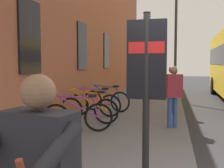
{
  "coord_description": "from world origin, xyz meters",
  "views": [
    {
      "loc": [
        -3.43,
        0.43,
        1.82
      ],
      "look_at": [
        3.27,
        1.92,
        1.29
      ],
      "focal_mm": 43.45,
      "sensor_mm": 36.0,
      "label": 1
    }
  ],
  "objects_px": {
    "bicycle_nearest_sign": "(89,110)",
    "pedestrian_near_bus": "(173,90)",
    "bicycle_under_window": "(78,117)",
    "bicycle_mid_rack": "(94,104)",
    "transit_info_sign": "(146,71)",
    "street_lamp": "(176,32)",
    "bicycle_far_end": "(106,100)",
    "pedestrian_by_facade": "(174,86)"
  },
  "relations": [
    {
      "from": "bicycle_nearest_sign",
      "to": "pedestrian_near_bus",
      "type": "bearing_deg",
      "value": -90.42
    },
    {
      "from": "bicycle_under_window",
      "to": "bicycle_mid_rack",
      "type": "bearing_deg",
      "value": 4.74
    },
    {
      "from": "transit_info_sign",
      "to": "bicycle_mid_rack",
      "type": "bearing_deg",
      "value": 24.98
    },
    {
      "from": "bicycle_nearest_sign",
      "to": "street_lamp",
      "type": "bearing_deg",
      "value": -23.38
    },
    {
      "from": "bicycle_mid_rack",
      "to": "bicycle_under_window",
      "type": "bearing_deg",
      "value": -175.26
    },
    {
      "from": "bicycle_far_end",
      "to": "pedestrian_near_bus",
      "type": "bearing_deg",
      "value": -131.11
    },
    {
      "from": "bicycle_far_end",
      "to": "transit_info_sign",
      "type": "height_order",
      "value": "transit_info_sign"
    },
    {
      "from": "transit_info_sign",
      "to": "street_lamp",
      "type": "xyz_separation_m",
      "value": [
        9.1,
        -0.48,
        1.54
      ]
    },
    {
      "from": "transit_info_sign",
      "to": "pedestrian_by_facade",
      "type": "bearing_deg",
      "value": -4.33
    },
    {
      "from": "bicycle_far_end",
      "to": "transit_info_sign",
      "type": "xyz_separation_m",
      "value": [
        -5.46,
        -1.91,
        1.21
      ]
    },
    {
      "from": "bicycle_mid_rack",
      "to": "pedestrian_near_bus",
      "type": "xyz_separation_m",
      "value": [
        -0.98,
        -2.44,
        0.61
      ]
    },
    {
      "from": "pedestrian_by_facade",
      "to": "street_lamp",
      "type": "relative_size",
      "value": 0.29
    },
    {
      "from": "bicycle_nearest_sign",
      "to": "bicycle_under_window",
      "type": "bearing_deg",
      "value": -177.7
    },
    {
      "from": "bicycle_nearest_sign",
      "to": "transit_info_sign",
      "type": "height_order",
      "value": "transit_info_sign"
    },
    {
      "from": "pedestrian_by_facade",
      "to": "pedestrian_near_bus",
      "type": "xyz_separation_m",
      "value": [
        -2.11,
        0.05,
        0.06
      ]
    },
    {
      "from": "transit_info_sign",
      "to": "bicycle_far_end",
      "type": "bearing_deg",
      "value": 19.3
    },
    {
      "from": "bicycle_far_end",
      "to": "pedestrian_by_facade",
      "type": "xyz_separation_m",
      "value": [
        0.11,
        -2.33,
        0.55
      ]
    },
    {
      "from": "bicycle_under_window",
      "to": "street_lamp",
      "type": "xyz_separation_m",
      "value": [
        6.64,
        -2.38,
        2.75
      ]
    },
    {
      "from": "bicycle_far_end",
      "to": "bicycle_nearest_sign",
      "type": "bearing_deg",
      "value": 178.98
    },
    {
      "from": "bicycle_far_end",
      "to": "street_lamp",
      "type": "bearing_deg",
      "value": -33.33
    },
    {
      "from": "bicycle_under_window",
      "to": "bicycle_mid_rack",
      "type": "xyz_separation_m",
      "value": [
        1.99,
        0.17,
        0.0
      ]
    },
    {
      "from": "transit_info_sign",
      "to": "pedestrian_by_facade",
      "type": "height_order",
      "value": "transit_info_sign"
    },
    {
      "from": "bicycle_under_window",
      "to": "pedestrian_by_facade",
      "type": "distance_m",
      "value": 3.93
    },
    {
      "from": "pedestrian_by_facade",
      "to": "street_lamp",
      "type": "xyz_separation_m",
      "value": [
        3.52,
        -0.06,
        2.2
      ]
    },
    {
      "from": "bicycle_under_window",
      "to": "bicycle_nearest_sign",
      "type": "height_order",
      "value": "same"
    },
    {
      "from": "pedestrian_by_facade",
      "to": "bicycle_far_end",
      "type": "bearing_deg",
      "value": 92.78
    },
    {
      "from": "bicycle_mid_rack",
      "to": "street_lamp",
      "type": "bearing_deg",
      "value": -28.74
    },
    {
      "from": "transit_info_sign",
      "to": "pedestrian_near_bus",
      "type": "bearing_deg",
      "value": -6.09
    },
    {
      "from": "bicycle_mid_rack",
      "to": "pedestrian_by_facade",
      "type": "relative_size",
      "value": 1.15
    },
    {
      "from": "bicycle_mid_rack",
      "to": "pedestrian_near_bus",
      "type": "bearing_deg",
      "value": -111.83
    },
    {
      "from": "street_lamp",
      "to": "pedestrian_near_bus",
      "type": "bearing_deg",
      "value": 178.9
    },
    {
      "from": "bicycle_nearest_sign",
      "to": "bicycle_far_end",
      "type": "bearing_deg",
      "value": -1.02
    },
    {
      "from": "bicycle_under_window",
      "to": "pedestrian_near_bus",
      "type": "distance_m",
      "value": 2.57
    },
    {
      "from": "bicycle_far_end",
      "to": "bicycle_mid_rack",
      "type": "bearing_deg",
      "value": 171.11
    },
    {
      "from": "bicycle_mid_rack",
      "to": "bicycle_far_end",
      "type": "relative_size",
      "value": 1.01
    },
    {
      "from": "bicycle_mid_rack",
      "to": "street_lamp",
      "type": "distance_m",
      "value": 5.97
    },
    {
      "from": "bicycle_nearest_sign",
      "to": "bicycle_far_end",
      "type": "xyz_separation_m",
      "value": [
        1.97,
        -0.04,
        0.0
      ]
    },
    {
      "from": "bicycle_nearest_sign",
      "to": "street_lamp",
      "type": "height_order",
      "value": "street_lamp"
    },
    {
      "from": "bicycle_mid_rack",
      "to": "transit_info_sign",
      "type": "distance_m",
      "value": 5.05
    },
    {
      "from": "street_lamp",
      "to": "bicycle_far_end",
      "type": "bearing_deg",
      "value": 146.67
    },
    {
      "from": "bicycle_mid_rack",
      "to": "transit_info_sign",
      "type": "xyz_separation_m",
      "value": [
        -4.45,
        -2.07,
        1.21
      ]
    },
    {
      "from": "bicycle_far_end",
      "to": "pedestrian_by_facade",
      "type": "distance_m",
      "value": 2.4
    }
  ]
}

